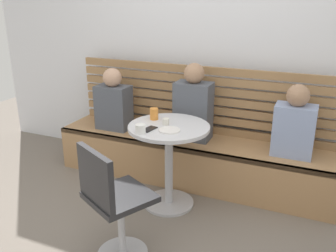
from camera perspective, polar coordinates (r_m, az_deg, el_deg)
name	(u,v)px	position (r m, az deg, el deg)	size (l,w,h in m)	color
ground	(133,251)	(2.83, -5.44, -18.78)	(8.00, 8.00, 0.00)	#70665B
back_wall	(208,28)	(3.74, 6.29, 14.88)	(5.20, 0.10, 2.90)	silver
booth_bench	(190,160)	(3.65, 3.49, -5.21)	(2.70, 0.52, 0.44)	#A87C51
booth_backrest	(200,99)	(3.67, 4.97, 4.17)	(2.65, 0.04, 0.67)	#9A7249
cafe_table	(169,150)	(3.11, 0.14, -3.78)	(0.68, 0.68, 0.74)	#ADADB2
white_chair	(112,200)	(2.53, -8.70, -11.32)	(0.54, 0.54, 0.85)	#ADADB2
person_adult	(193,106)	(3.48, 3.95, 3.12)	(0.34, 0.22, 0.73)	#4C515B
person_child_left	(295,125)	(3.30, 19.02, 0.19)	(0.34, 0.22, 0.63)	#8C9EC6
person_child_middle	(113,102)	(3.81, -8.45, 3.64)	(0.34, 0.22, 0.63)	#4C515B
cup_ceramic_white	(141,129)	(2.86, -4.28, -0.43)	(0.08, 0.08, 0.07)	white
cup_espresso_small	(166,122)	(3.04, -0.36, 0.68)	(0.06, 0.06, 0.06)	silver
cup_tumbler_orange	(154,114)	(3.17, -2.17, 1.90)	(0.07, 0.07, 0.10)	orange
plate_small	(170,130)	(2.91, 0.24, -0.65)	(0.17, 0.17, 0.01)	white
phone_on_table	(149,129)	(2.94, -2.93, -0.48)	(0.07, 0.14, 0.01)	black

